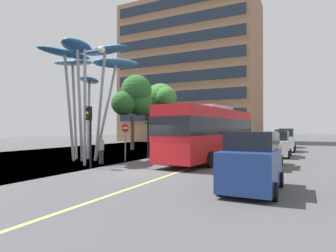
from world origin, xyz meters
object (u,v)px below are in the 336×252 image
(car_far_side, at_px, (286,139))
(car_side_street, at_px, (285,141))
(traffic_light_opposite, at_px, (187,124))
(street_lamp, at_px, (89,90))
(traffic_light_island_mid, at_px, (172,127))
(no_entry_sign, at_px, (125,136))
(traffic_light_kerb_far, at_px, (147,126))
(car_parked_far, at_px, (277,145))
(red_bus, at_px, (211,131))
(car_parked_near, at_px, (252,163))
(car_parked_mid, at_px, (264,151))
(leaf_sculpture, at_px, (89,67))
(pedestrian, at_px, (101,150))
(traffic_light_kerb_near, at_px, (89,123))

(car_far_side, bearing_deg, car_side_street, -88.20)
(traffic_light_opposite, distance_m, street_lamp, 14.73)
(traffic_light_island_mid, bearing_deg, no_entry_sign, -98.08)
(traffic_light_kerb_far, xyz_separation_m, traffic_light_island_mid, (0.05, 4.23, -0.08))
(traffic_light_kerb_far, relative_size, car_parked_far, 0.82)
(red_bus, xyz_separation_m, car_side_street, (4.09, 11.50, -1.08))
(car_far_side, bearing_deg, street_lamp, -112.51)
(car_parked_near, relative_size, car_parked_mid, 0.88)
(leaf_sculpture, height_order, street_lamp, leaf_sculpture)
(traffic_light_kerb_far, distance_m, pedestrian, 4.38)
(leaf_sculpture, distance_m, car_parked_mid, 13.71)
(car_parked_mid, bearing_deg, traffic_light_opposite, 132.14)
(traffic_light_kerb_near, bearing_deg, no_entry_sign, 94.93)
(red_bus, bearing_deg, leaf_sculpture, -160.39)
(red_bus, xyz_separation_m, traffic_light_opposite, (-5.44, 8.90, 0.70))
(street_lamp, height_order, pedestrian, street_lamp)
(traffic_light_island_mid, distance_m, traffic_light_opposite, 5.46)
(leaf_sculpture, distance_m, traffic_light_opposite, 12.96)
(traffic_light_kerb_near, bearing_deg, car_side_street, 62.81)
(traffic_light_island_mid, height_order, street_lamp, street_lamp)
(leaf_sculpture, bearing_deg, car_parked_near, -23.10)
(red_bus, height_order, car_side_street, red_bus)
(car_parked_far, bearing_deg, car_parked_mid, -91.58)
(street_lamp, height_order, no_entry_sign, street_lamp)
(no_entry_sign, bearing_deg, traffic_light_opposite, 89.35)
(traffic_light_island_mid, height_order, car_far_side, traffic_light_island_mid)
(car_parked_mid, distance_m, car_far_side, 19.47)
(car_side_street, bearing_deg, leaf_sculpture, -130.90)
(car_far_side, xyz_separation_m, pedestrian, (-9.87, -22.83, -0.21))
(leaf_sculpture, distance_m, traffic_light_kerb_far, 6.18)
(traffic_light_opposite, bearing_deg, pedestrian, -92.38)
(traffic_light_island_mid, bearing_deg, car_side_street, 42.27)
(pedestrian, bearing_deg, car_parked_mid, 19.05)
(traffic_light_kerb_near, height_order, car_parked_near, traffic_light_kerb_near)
(traffic_light_kerb_near, xyz_separation_m, traffic_light_opposite, (-0.22, 15.51, 0.22))
(car_far_side, bearing_deg, car_parked_near, -89.18)
(car_parked_far, xyz_separation_m, no_entry_sign, (-9.49, -8.07, 0.78))
(car_parked_near, distance_m, pedestrian, 10.96)
(red_bus, distance_m, car_parked_mid, 4.10)
(car_side_street, xyz_separation_m, street_lamp, (-10.13, -17.19, 3.66))
(no_entry_sign, bearing_deg, traffic_light_kerb_near, -85.07)
(traffic_light_island_mid, distance_m, no_entry_sign, 6.11)
(car_parked_far, height_order, car_far_side, car_far_side)
(car_far_side, xyz_separation_m, no_entry_sign, (-9.44, -20.74, 0.68))
(traffic_light_kerb_near, xyz_separation_m, traffic_light_island_mid, (0.50, 10.11, -0.14))
(car_parked_mid, relative_size, pedestrian, 2.49)
(traffic_light_kerb_near, height_order, traffic_light_opposite, traffic_light_opposite)
(leaf_sculpture, relative_size, traffic_light_kerb_near, 2.30)
(red_bus, distance_m, traffic_light_island_mid, 5.88)
(traffic_light_opposite, relative_size, street_lamp, 0.53)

